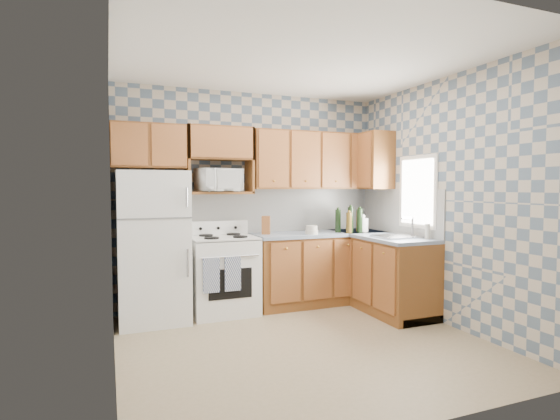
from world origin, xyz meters
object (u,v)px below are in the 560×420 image
Objects in this scene: refrigerator at (153,247)px; stove_body at (223,276)px; electric_kettle at (363,225)px; microwave at (219,180)px.

stove_body is (0.80, 0.03, -0.39)m from refrigerator.
electric_kettle is at bearing -2.66° from refrigerator.
microwave is 1.96m from electric_kettle.
electric_kettle is (1.83, -0.15, 0.56)m from stove_body.
electric_kettle is at bearing -23.10° from microwave.
refrigerator is 2.64m from electric_kettle.
electric_kettle is (2.64, -0.12, 0.17)m from refrigerator.
stove_body is at bearing 1.78° from refrigerator.
microwave is at bearing 9.47° from refrigerator.
microwave is at bearing 172.23° from electric_kettle.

